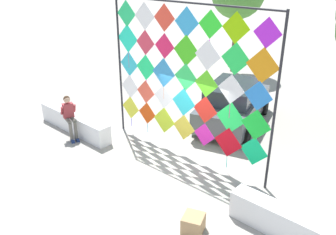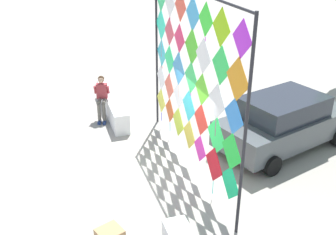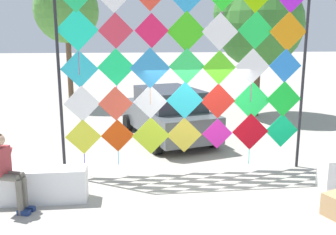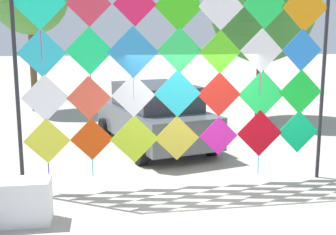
{
  "view_description": "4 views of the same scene",
  "coord_description": "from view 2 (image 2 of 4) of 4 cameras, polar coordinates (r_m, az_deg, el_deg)",
  "views": [
    {
      "loc": [
        6.08,
        -6.88,
        5.69
      ],
      "look_at": [
        -0.14,
        0.01,
        1.61
      ],
      "focal_mm": 37.9,
      "sensor_mm": 36.0,
      "label": 1
    },
    {
      "loc": [
        8.58,
        -2.51,
        5.99
      ],
      "look_at": [
        -0.16,
        0.29,
        1.61
      ],
      "focal_mm": 42.51,
      "sensor_mm": 36.0,
      "label": 2
    },
    {
      "loc": [
        -1.62,
        -7.83,
        3.33
      ],
      "look_at": [
        -0.75,
        0.47,
        1.47
      ],
      "focal_mm": 40.57,
      "sensor_mm": 36.0,
      "label": 3
    },
    {
      "loc": [
        -1.64,
        -6.98,
        2.83
      ],
      "look_at": [
        -0.53,
        0.62,
        1.39
      ],
      "focal_mm": 46.37,
      "sensor_mm": 36.0,
      "label": 4
    }
  ],
  "objects": [
    {
      "name": "kite_display_rack",
      "position": [
        10.06,
        3.22,
        6.3
      ],
      "size": [
        5.84,
        0.16,
        4.74
      ],
      "color": "#232328",
      "rests_on": "ground"
    },
    {
      "name": "seated_vendor",
      "position": [
        13.59,
        -9.5,
        3.21
      ],
      "size": [
        0.72,
        0.56,
        1.54
      ],
      "color": "#666056",
      "rests_on": "ground"
    },
    {
      "name": "parked_car",
      "position": [
        12.21,
        16.29,
        -0.56
      ],
      "size": [
        2.92,
        4.57,
        1.64
      ],
      "color": "#4C5156",
      "rests_on": "ground"
    },
    {
      "name": "ground",
      "position": [
        10.76,
        -1.21,
        -8.3
      ],
      "size": [
        120.0,
        120.0,
        0.0
      ],
      "primitive_type": "plane",
      "color": "#9E998E"
    },
    {
      "name": "plaza_ledge_left",
      "position": [
        14.21,
        -8.01,
        1.87
      ],
      "size": [
        3.59,
        0.49,
        0.69
      ],
      "primitive_type": "cube",
      "color": "white",
      "rests_on": "ground"
    }
  ]
}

